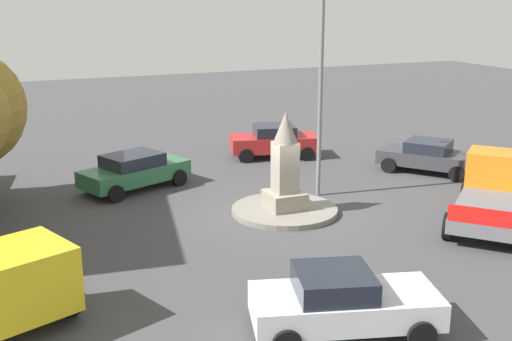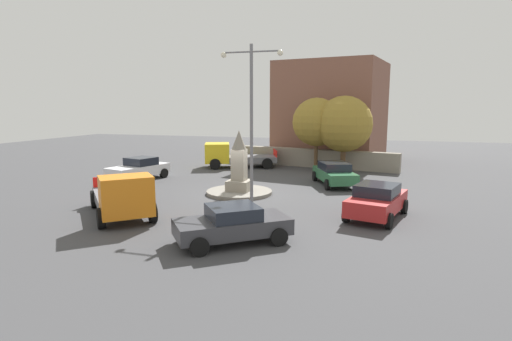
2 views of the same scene
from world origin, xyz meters
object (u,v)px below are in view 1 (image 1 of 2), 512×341
object	(u,v)px
truck_orange_far_side	(494,191)
monument	(285,168)
car_red_approaching	(274,141)
car_dark_grey_parked_left	(428,156)
car_white_near_island	(342,302)
streetlamp	(321,70)
car_green_parked_right	(134,171)

from	to	relation	value
truck_orange_far_side	monument	bearing A→B (deg)	62.65
car_red_approaching	truck_orange_far_side	xyz separation A→B (m)	(-10.56, -3.24, 0.17)
car_dark_grey_parked_left	car_red_approaching	size ratio (longest dim) A/B	1.01
car_white_near_island	car_red_approaching	xyz separation A→B (m)	(15.20, -5.29, 0.03)
car_dark_grey_parked_left	car_red_approaching	xyz separation A→B (m)	(4.93, 4.91, 0.07)
streetlamp	car_red_approaching	world-z (taller)	streetlamp
car_dark_grey_parked_left	car_white_near_island	bearing A→B (deg)	135.19
car_red_approaching	monument	bearing A→B (deg)	158.08
streetlamp	car_red_approaching	bearing A→B (deg)	-8.84
car_red_approaching	car_white_near_island	bearing A→B (deg)	160.79
car_white_near_island	car_dark_grey_parked_left	distance (m)	14.48
car_dark_grey_parked_left	car_green_parked_right	bearing A→B (deg)	78.73
car_green_parked_right	truck_orange_far_side	distance (m)	13.06
truck_orange_far_side	car_white_near_island	bearing A→B (deg)	118.52
truck_orange_far_side	car_red_approaching	bearing A→B (deg)	17.06
car_white_near_island	streetlamp	bearing A→B (deg)	-25.39
car_white_near_island	truck_orange_far_side	world-z (taller)	truck_orange_far_side
monument	streetlamp	size ratio (longest dim) A/B	0.43
car_red_approaching	streetlamp	bearing A→B (deg)	171.16
monument	streetlamp	world-z (taller)	streetlamp
streetlamp	car_red_approaching	xyz separation A→B (m)	(6.01, -0.94, -3.92)
streetlamp	car_white_near_island	bearing A→B (deg)	154.61
truck_orange_far_side	car_green_parked_right	bearing A→B (deg)	52.10
car_white_near_island	truck_orange_far_side	xyz separation A→B (m)	(4.64, -8.53, 0.20)
monument	car_red_approaching	world-z (taller)	monument
car_green_parked_right	car_red_approaching	xyz separation A→B (m)	(2.54, -7.06, 0.03)
monument	car_red_approaching	bearing A→B (deg)	-21.92
monument	car_green_parked_right	world-z (taller)	monument
streetlamp	car_green_parked_right	world-z (taller)	streetlamp
monument	truck_orange_far_side	size ratio (longest dim) A/B	0.64
streetlamp	car_red_approaching	size ratio (longest dim) A/B	1.82
monument	car_dark_grey_parked_left	bearing A→B (deg)	-72.85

